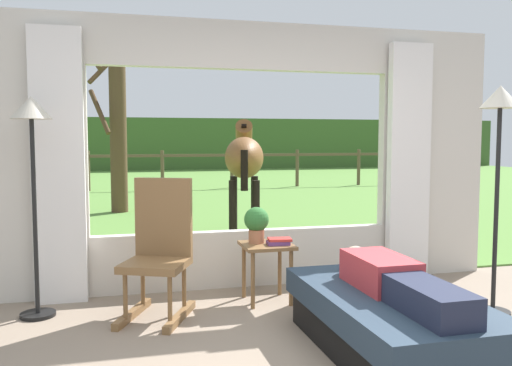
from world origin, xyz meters
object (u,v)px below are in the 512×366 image
object	(u,v)px
reclining_person	(394,280)
floor_lamp_left	(32,140)
rocking_chair	(160,249)
floor_lamp_right	(499,131)
recliner_sofa	(389,322)
book_stack	(279,241)
horse	(244,158)
pasture_tree	(117,133)
side_table	(267,254)
potted_plant	(256,222)

from	to	relation	value
reclining_person	floor_lamp_left	distance (m)	2.95
rocking_chair	floor_lamp_right	distance (m)	2.91
recliner_sofa	floor_lamp_left	bearing A→B (deg)	149.04
book_stack	horse	distance (m)	3.34
reclining_person	pasture_tree	bearing A→B (deg)	102.51
side_table	recliner_sofa	bearing A→B (deg)	-70.34
potted_plant	pasture_tree	distance (m)	6.37
floor_lamp_left	pasture_tree	distance (m)	6.22
reclining_person	floor_lamp_right	xyz separation A→B (m)	(1.24, 0.60, 0.99)
potted_plant	recliner_sofa	bearing A→B (deg)	-68.25
rocking_chair	potted_plant	bearing A→B (deg)	36.76
recliner_sofa	pasture_tree	bearing A→B (deg)	102.59
floor_lamp_right	pasture_tree	bearing A→B (deg)	113.05
rocking_chair	pasture_tree	size ratio (longest dim) A/B	0.34
reclining_person	horse	world-z (taller)	horse
side_table	floor_lamp_left	distance (m)	2.17
recliner_sofa	reclining_person	bearing A→B (deg)	-90.46
recliner_sofa	side_table	world-z (taller)	side_table
rocking_chair	potted_plant	xyz separation A→B (m)	(0.86, 0.20, 0.16)
potted_plant	pasture_tree	bearing A→B (deg)	100.99
recliner_sofa	floor_lamp_right	bearing A→B (deg)	23.54
potted_plant	pasture_tree	xyz separation A→B (m)	(-1.20, 6.20, 0.86)
reclining_person	recliner_sofa	bearing A→B (deg)	89.54
recliner_sofa	book_stack	distance (m)	1.38
recliner_sofa	book_stack	bearing A→B (deg)	106.47
rocking_chair	floor_lamp_right	bearing A→B (deg)	10.20
rocking_chair	book_stack	distance (m)	1.04
potted_plant	horse	size ratio (longest dim) A/B	0.18
side_table	pasture_tree	world-z (taller)	pasture_tree
floor_lamp_left	floor_lamp_right	distance (m)	3.73
horse	pasture_tree	distance (m)	3.58
recliner_sofa	floor_lamp_left	distance (m)	3.03
rocking_chair	side_table	bearing A→B (deg)	32.18
reclining_person	side_table	distance (m)	1.48
potted_plant	floor_lamp_left	distance (m)	1.98
book_stack	floor_lamp_right	distance (m)	2.02
side_table	horse	xyz separation A→B (m)	(0.53, 3.19, 0.73)
side_table	potted_plant	bearing A→B (deg)	143.13
recliner_sofa	pasture_tree	xyz separation A→B (m)	(-1.76, 7.60, 1.34)
book_stack	floor_lamp_right	bearing A→B (deg)	-24.10
potted_plant	book_stack	distance (m)	0.26
floor_lamp_right	side_table	bearing A→B (deg)	155.25
recliner_sofa	horse	distance (m)	4.63
book_stack	horse	bearing A→B (deg)	82.29
recliner_sofa	reclining_person	xyz separation A→B (m)	(-0.00, -0.05, 0.30)
floor_lamp_left	horse	size ratio (longest dim) A/B	0.98
rocking_chair	floor_lamp_left	size ratio (longest dim) A/B	0.63
reclining_person	book_stack	xyz separation A→B (m)	(-0.39, 1.33, 0.03)
rocking_chair	pasture_tree	world-z (taller)	pasture_tree
reclining_person	pasture_tree	size ratio (longest dim) A/B	0.44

